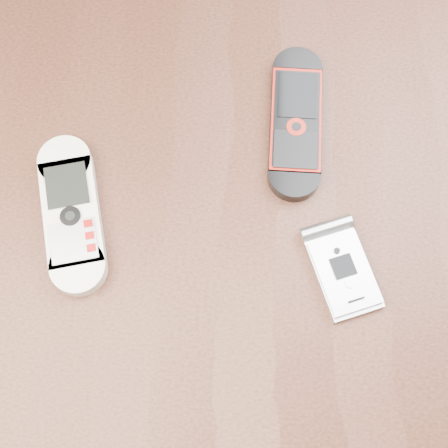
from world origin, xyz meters
TOP-DOWN VIEW (x-y plane):
  - ground at (0.00, 0.00)m, footprint 4.00×4.00m
  - table at (0.00, 0.00)m, footprint 1.20×0.80m
  - nokia_white at (-0.14, 0.01)m, footprint 0.09×0.17m
  - nokia_black_red at (0.07, 0.11)m, footprint 0.06×0.17m
  - motorola_razr at (0.12, -0.04)m, footprint 0.08×0.11m

SIDE VIEW (x-z plane):
  - ground at x=0.00m, z-range 0.00..0.00m
  - table at x=0.00m, z-range 0.27..1.02m
  - motorola_razr at x=0.12m, z-range 0.75..0.76m
  - nokia_black_red at x=0.07m, z-range 0.75..0.77m
  - nokia_white at x=-0.14m, z-range 0.75..0.77m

